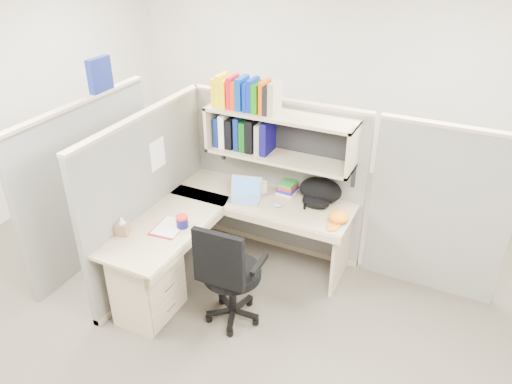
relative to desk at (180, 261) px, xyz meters
The scene contains 14 objects.
ground 0.66m from the desk, 35.01° to the left, with size 6.00×6.00×0.00m, color #37312A.
room_shell 1.28m from the desk, 35.01° to the left, with size 6.00×6.00×6.00m.
cubicle 0.88m from the desk, 86.86° to the left, with size 3.79×1.84×1.95m.
desk is the anchor object (origin of this frame).
laptop 0.88m from the desk, 70.56° to the left, with size 0.30×0.30×0.21m, color silver, non-canonical shape.
backpack 1.41m from the desk, 47.48° to the left, with size 0.40×0.31×0.24m, color black, non-canonical shape.
orange_cap 1.46m from the desk, 33.47° to the left, with size 0.18×0.21×0.10m, color orange, non-canonical shape.
snack_canister 0.36m from the desk, 99.18° to the left, with size 0.11×0.11×0.11m.
tissue_box 0.59m from the desk, 154.36° to the right, with size 0.11×0.11×0.17m, color #8C6A4F, non-canonical shape.
mouse 1.03m from the desk, 52.89° to the left, with size 0.09×0.06×0.03m, color #8999C3.
paper_cup 1.10m from the desk, 70.39° to the left, with size 0.07×0.07×0.11m, color white.
book_stack 1.28m from the desk, 62.26° to the left, with size 0.17×0.23×0.11m, color slate, non-canonical shape.
loose_paper 0.32m from the desk, 154.35° to the left, with size 0.22×0.29×0.00m, color white, non-canonical shape.
task_chair 0.54m from the desk, ahead, with size 0.55×0.51×1.04m.
Camera 1 is at (1.73, -3.17, 3.12)m, focal length 35.00 mm.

